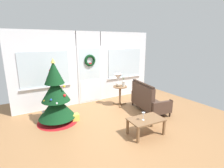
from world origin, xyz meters
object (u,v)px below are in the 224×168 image
Objects in this scene: side_table at (120,92)px; coffee_table at (146,121)px; wine_glass at (143,114)px; settee_sofa at (147,100)px; christmas_tree at (56,99)px; flower_vase at (123,83)px; gift_box at (75,117)px; table_lamp at (118,78)px.

coffee_table is at bearing -105.11° from side_table.
settee_sofa is at bearing 44.35° from wine_glass.
settee_sofa reaches higher than side_table.
flower_vase is (2.31, 0.11, 0.14)m from christmas_tree.
flower_vase is at bearing 115.20° from settee_sofa.
flower_vase is at bearing 71.66° from coffee_table.
settee_sofa is 2.32m from gift_box.
side_table is at bearing 4.43° from christmas_tree.
coffee_table is at bearing -108.34° from flower_vase.
side_table reaches higher than gift_box.
side_table is at bearing 149.04° from flower_vase.
christmas_tree reaches higher than table_lamp.
table_lamp is (2.15, 0.21, 0.31)m from christmas_tree.
table_lamp is (-0.06, 0.04, 0.49)m from side_table.
christmas_tree is 5.11× the size of flower_vase.
coffee_table is (-0.47, -1.99, -0.63)m from table_lamp.
wine_glass reaches higher than coffee_table.
wine_glass reaches higher than gift_box.
christmas_tree is 2.57× the size of side_table.
christmas_tree reaches higher than gift_box.
table_lamp is 2.22× the size of gift_box.
christmas_tree is at bearing -177.25° from flower_vase.
settee_sofa reaches higher than coffee_table.
table_lamp is 1.26× the size of flower_vase.
side_table is 3.56× the size of wine_glass.
coffee_table is 0.23m from wine_glass.
wine_glass is at bearing -111.02° from flower_vase.
settee_sofa reaches higher than wine_glass.
flower_vase reaches higher than side_table.
christmas_tree is 9.00× the size of gift_box.
settee_sofa is 1.67× the size of coffee_table.
wine_glass is at bearing -48.62° from christmas_tree.
gift_box is at bearing 167.15° from settee_sofa.
christmas_tree reaches higher than side_table.
flower_vase reaches higher than gift_box.
christmas_tree reaches higher than wine_glass.
settee_sofa is at bearing -12.85° from gift_box.
coffee_table is (-0.53, -1.95, -0.15)m from side_table.
gift_box is at bearing -168.40° from side_table.
christmas_tree reaches higher than settee_sofa.
christmas_tree reaches higher than flower_vase.
side_table is 1.98× the size of flower_vase.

